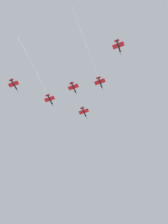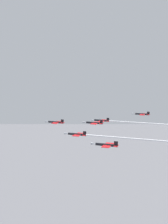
% 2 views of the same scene
% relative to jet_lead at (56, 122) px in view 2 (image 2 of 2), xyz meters
% --- Properties ---
extents(jet_lead, '(8.15, 10.79, 2.24)m').
position_rel_jet_lead_xyz_m(jet_lead, '(0.00, 0.00, 0.00)').
color(jet_lead, black).
extents(jet_port_inner, '(17.13, 53.06, 2.24)m').
position_rel_jet_lead_xyz_m(jet_port_inner, '(-9.47, -39.14, -0.97)').
color(jet_port_inner, black).
extents(jet_starboard_inner, '(18.33, 57.47, 2.24)m').
position_rel_jet_lead_xyz_m(jet_starboard_inner, '(28.62, -30.83, -1.19)').
color(jet_starboard_inner, black).
extents(jet_port_outer, '(8.15, 10.79, 2.24)m').
position_rel_jet_lead_xyz_m(jet_port_outer, '(5.65, -20.65, 1.02)').
color(jet_port_outer, black).
extents(jet_starboard_outer, '(8.15, 10.79, 2.24)m').
position_rel_jet_lead_xyz_m(jet_starboard_outer, '(-27.28, -47.83, 0.53)').
color(jet_starboard_outer, black).
extents(jet_center_rear, '(8.15, 10.79, 2.24)m').
position_rel_jet_lead_xyz_m(jet_center_rear, '(47.83, -27.28, 0.58)').
color(jet_center_rear, black).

